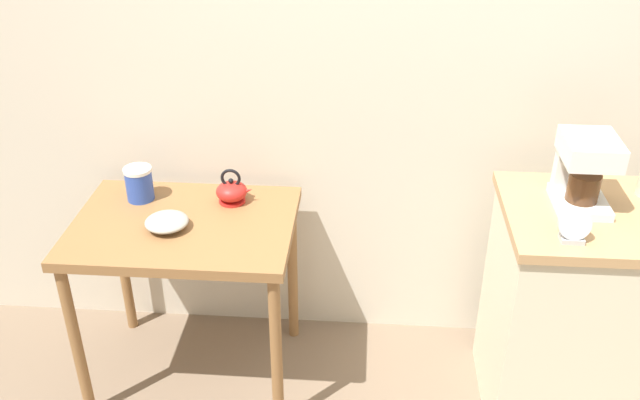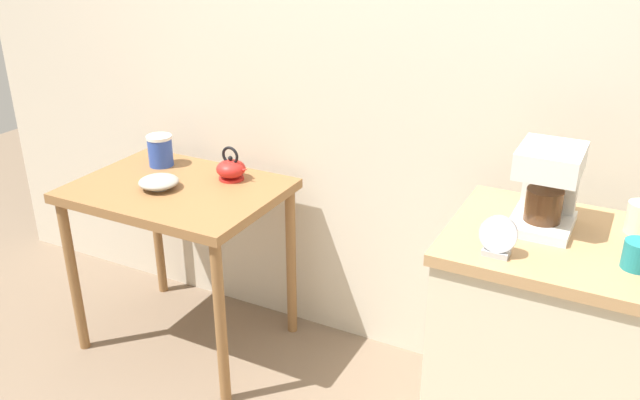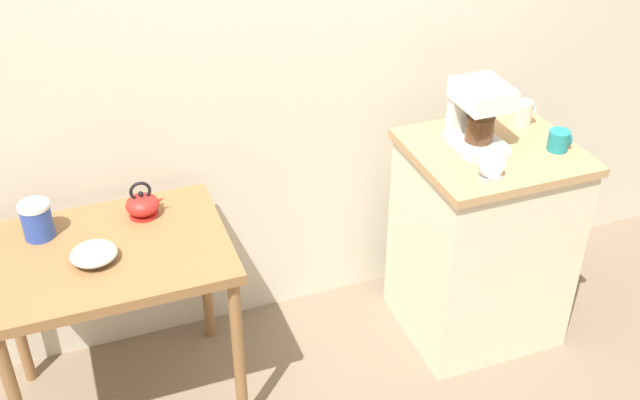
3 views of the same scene
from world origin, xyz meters
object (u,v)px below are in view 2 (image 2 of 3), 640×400
at_px(teakettle, 231,169).
at_px(mug_dark_teal, 639,255).
at_px(table_clock, 498,238).
at_px(coffee_maker, 548,183).
at_px(bowl_stoneware, 159,182).
at_px(canister_enamel, 160,150).

distance_m(teakettle, mug_dark_teal, 1.59).
height_order(teakettle, table_clock, table_clock).
xyz_separation_m(teakettle, coffee_maker, (1.27, -0.16, 0.24)).
bearing_deg(coffee_maker, teakettle, 172.74).
bearing_deg(bowl_stoneware, teakettle, 46.94).
bearing_deg(table_clock, canister_enamel, 165.12).
bearing_deg(bowl_stoneware, table_clock, -8.22).
bearing_deg(teakettle, bowl_stoneware, -133.06).
relative_size(coffee_maker, table_clock, 2.20).
bearing_deg(bowl_stoneware, mug_dark_teal, -3.33).
relative_size(bowl_stoneware, table_clock, 1.36).
distance_m(bowl_stoneware, teakettle, 0.30).
bearing_deg(mug_dark_teal, coffee_maker, 150.34).
height_order(teakettle, canister_enamel, teakettle).
xyz_separation_m(mug_dark_teal, table_clock, (-0.36, -0.10, 0.01)).
height_order(coffee_maker, table_clock, coffee_maker).
bearing_deg(teakettle, coffee_maker, -7.26).
bearing_deg(coffee_maker, table_clock, -107.24).
relative_size(coffee_maker, mug_dark_teal, 2.95).
xyz_separation_m(canister_enamel, table_clock, (1.56, -0.42, 0.13)).
xyz_separation_m(bowl_stoneware, canister_enamel, (-0.17, 0.21, 0.04)).
distance_m(coffee_maker, table_clock, 0.28).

